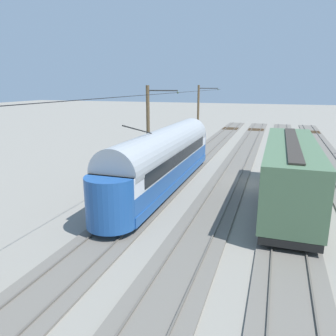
% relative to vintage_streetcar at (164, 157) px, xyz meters
% --- Properties ---
extents(ground_plane, '(220.00, 220.00, 0.00)m').
position_rel_vintage_streetcar_xyz_m(ground_plane, '(-6.29, -3.16, -2.27)').
color(ground_plane, gray).
extents(track_adjacent_siding, '(2.80, 80.00, 0.18)m').
position_rel_vintage_streetcar_xyz_m(track_adjacent_siding, '(-8.39, -3.48, -2.21)').
color(track_adjacent_siding, '#666059').
rests_on(track_adjacent_siding, ground).
extents(track_third_siding, '(2.80, 80.00, 0.18)m').
position_rel_vintage_streetcar_xyz_m(track_third_siding, '(-4.19, -3.48, -2.21)').
color(track_third_siding, '#666059').
rests_on(track_third_siding, ground).
extents(track_outer_siding, '(2.80, 80.00, 0.18)m').
position_rel_vintage_streetcar_xyz_m(track_outer_siding, '(0.00, -3.48, -2.21)').
color(track_outer_siding, '#666059').
rests_on(track_outer_siding, ground).
extents(vintage_streetcar, '(2.65, 18.36, 5.11)m').
position_rel_vintage_streetcar_xyz_m(vintage_streetcar, '(0.00, 0.00, 0.00)').
color(vintage_streetcar, '#1E4C93').
rests_on(vintage_streetcar, ground).
extents(boxcar_adjacent, '(2.96, 13.41, 3.85)m').
position_rel_vintage_streetcar_xyz_m(boxcar_adjacent, '(-8.38, 0.81, -0.10)').
color(boxcar_adjacent, '#4C6B4C').
rests_on(boxcar_adjacent, ground).
extents(catenary_pole_foreground, '(2.71, 0.28, 7.23)m').
position_rel_vintage_streetcar_xyz_m(catenary_pole_foreground, '(2.42, -20.68, 1.51)').
color(catenary_pole_foreground, brown).
rests_on(catenary_pole_foreground, ground).
extents(catenary_pole_mid_near, '(2.71, 0.28, 7.23)m').
position_rel_vintage_streetcar_xyz_m(catenary_pole_mid_near, '(2.42, -3.21, 1.51)').
color(catenary_pole_mid_near, brown).
rests_on(catenary_pole_mid_near, ground).
extents(overhead_wire_run, '(2.50, 38.94, 0.18)m').
position_rel_vintage_streetcar_xyz_m(overhead_wire_run, '(0.05, -3.90, 4.42)').
color(overhead_wire_run, black).
rests_on(overhead_wire_run, ground).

